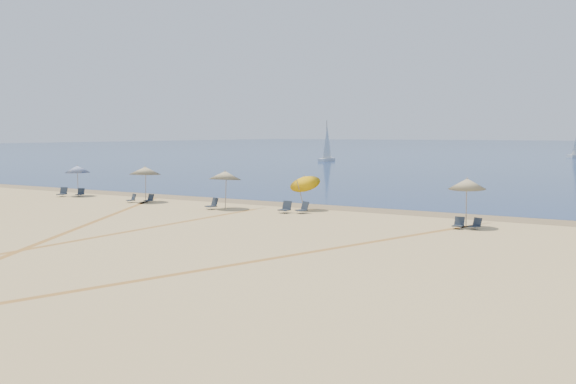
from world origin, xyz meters
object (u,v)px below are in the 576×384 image
at_px(umbrella_0, 77,169).
at_px(umbrella_2, 225,175).
at_px(chair_0, 63,192).
at_px(chair_1, 80,193).
at_px(chair_3, 150,199).
at_px(umbrella_1, 145,171).
at_px(chair_5, 286,208).
at_px(chair_4, 213,204).
at_px(chair_8, 476,224).
at_px(chair_2, 132,199).
at_px(sailboat_3, 327,149).
at_px(chair_6, 303,208).
at_px(chair_7, 459,224).
at_px(umbrella_3, 304,180).
at_px(umbrella_4, 467,184).

relative_size(umbrella_0, umbrella_2, 0.97).
xyz_separation_m(umbrella_0, chair_0, (-0.68, -0.94, -1.81)).
distance_m(chair_1, chair_3, 7.78).
bearing_deg(umbrella_1, chair_5, -1.40).
height_order(chair_0, chair_4, chair_4).
xyz_separation_m(umbrella_0, chair_8, (31.54, -1.63, -1.87)).
xyz_separation_m(umbrella_1, chair_5, (11.93, -0.29, -1.95)).
distance_m(chair_1, chair_2, 6.66).
relative_size(chair_2, sailboat_3, 0.10).
relative_size(chair_5, chair_8, 1.06).
relative_size(umbrella_0, chair_6, 2.79).
xyz_separation_m(chair_3, chair_7, (22.48, -1.16, 0.01)).
xyz_separation_m(chair_0, chair_2, (7.75, -0.39, -0.05)).
relative_size(umbrella_0, chair_8, 3.42).
distance_m(chair_4, chair_7, 16.25).
xyz_separation_m(chair_4, chair_7, (16.24, -0.36, -0.05)).
bearing_deg(chair_5, chair_2, -173.99).
xyz_separation_m(chair_2, chair_6, (13.57, 0.86, 0.05)).
bearing_deg(chair_1, sailboat_3, 76.80).
bearing_deg(umbrella_2, umbrella_1, 176.79).
bearing_deg(chair_2, chair_8, 20.98).
bearing_deg(umbrella_3, chair_4, -154.92).
relative_size(umbrella_2, umbrella_4, 0.96).
height_order(umbrella_0, chair_8, umbrella_0).
relative_size(chair_2, chair_7, 1.20).
distance_m(umbrella_0, umbrella_3, 19.96).
bearing_deg(umbrella_3, chair_6, -63.71).
bearing_deg(umbrella_1, chair_1, 176.97).
xyz_separation_m(chair_1, chair_3, (7.75, -0.59, -0.02)).
bearing_deg(umbrella_1, chair_0, -177.64).
bearing_deg(umbrella_4, chair_0, 179.41).
xyz_separation_m(umbrella_2, chair_6, (5.55, 0.54, -1.89)).
bearing_deg(sailboat_3, chair_5, -68.33).
bearing_deg(chair_8, chair_2, -156.07).
relative_size(umbrella_1, chair_5, 3.43).
bearing_deg(umbrella_1, chair_8, -2.49).
height_order(umbrella_1, chair_1, umbrella_1).
distance_m(umbrella_4, chair_1, 30.52).
distance_m(umbrella_1, umbrella_2, 7.40).
height_order(umbrella_4, chair_7, umbrella_4).
bearing_deg(chair_2, umbrella_4, 21.85).
bearing_deg(umbrella_2, chair_6, 5.51).
bearing_deg(umbrella_4, chair_6, 175.61).
bearing_deg(umbrella_0, chair_7, -3.67).
distance_m(umbrella_1, sailboat_3, 67.75).
distance_m(umbrella_2, chair_7, 15.80).
bearing_deg(chair_0, umbrella_4, -17.47).
distance_m(umbrella_3, sailboat_3, 70.62).
xyz_separation_m(chair_3, chair_6, (12.38, 0.33, 0.05)).
relative_size(chair_3, chair_4, 0.69).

